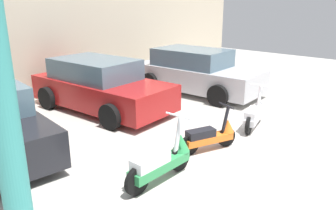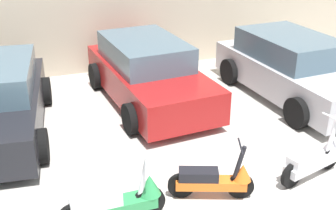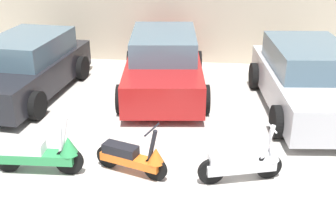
# 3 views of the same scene
# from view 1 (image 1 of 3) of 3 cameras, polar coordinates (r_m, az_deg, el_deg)

# --- Properties ---
(ground_plane) EXTENTS (28.00, 28.00, 0.00)m
(ground_plane) POSITION_cam_1_polar(r_m,az_deg,el_deg) (6.85, 11.75, -9.17)
(ground_plane) COLOR beige
(wall_back) EXTENTS (19.60, 0.12, 3.65)m
(wall_back) POSITION_cam_1_polar(r_m,az_deg,el_deg) (11.56, -19.63, 10.52)
(wall_back) COLOR beige
(wall_back) RESTS_ON ground_plane
(scooter_front_left) EXTENTS (1.60, 0.57, 1.11)m
(scooter_front_left) POSITION_cam_1_polar(r_m,az_deg,el_deg) (5.82, -0.93, -9.49)
(scooter_front_left) COLOR black
(scooter_front_left) RESTS_ON ground_plane
(scooter_front_right) EXTENTS (1.32, 0.69, 0.96)m
(scooter_front_right) POSITION_cam_1_polar(r_m,az_deg,el_deg) (7.02, 7.50, -5.21)
(scooter_front_right) COLOR black
(scooter_front_right) RESTS_ON ground_plane
(scooter_front_center) EXTENTS (1.43, 0.67, 1.02)m
(scooter_front_center) POSITION_cam_1_polar(r_m,az_deg,el_deg) (8.52, 14.90, -1.37)
(scooter_front_center) COLOR black
(scooter_front_center) RESTS_ON ground_plane
(car_rear_center) EXTENTS (2.42, 4.50, 1.48)m
(car_rear_center) POSITION_cam_1_polar(r_m,az_deg,el_deg) (9.71, -11.71, 3.28)
(car_rear_center) COLOR maroon
(car_rear_center) RESTS_ON ground_plane
(car_rear_right) EXTENTS (2.41, 4.54, 1.50)m
(car_rear_right) POSITION_cam_1_polar(r_m,az_deg,el_deg) (11.42, 4.96, 5.75)
(car_rear_right) COLOR #B7B7BC
(car_rear_right) RESTS_ON ground_plane
(support_column_side) EXTENTS (0.38, 0.38, 3.65)m
(support_column_side) POSITION_cam_1_polar(r_m,az_deg,el_deg) (4.71, -27.02, 0.62)
(support_column_side) COLOR teal
(support_column_side) RESTS_ON ground_plane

